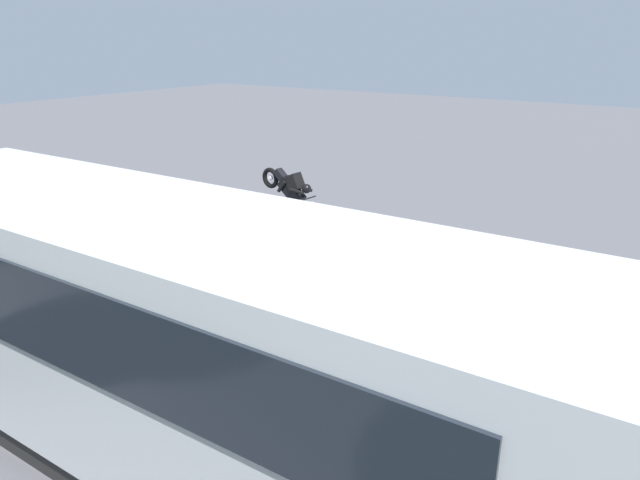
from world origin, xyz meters
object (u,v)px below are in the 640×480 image
object	(u,v)px
spectator_centre	(289,295)
stunt_motorcycle	(290,190)
tour_bus	(166,340)
traffic_cone	(331,242)
spectator_far_left	(410,332)
spectator_right	(213,290)
parked_motorcycle_silver	(425,413)
parked_motorcycle_dark	(246,352)
spectator_left	(329,324)

from	to	relation	value
spectator_centre	stunt_motorcycle	bearing A→B (deg)	-53.28
tour_bus	traffic_cone	distance (m)	7.64
spectator_far_left	spectator_right	distance (m)	3.45
tour_bus	parked_motorcycle_silver	bearing A→B (deg)	-142.36
parked_motorcycle_silver	parked_motorcycle_dark	world-z (taller)	same
spectator_left	spectator_right	size ratio (longest dim) A/B	0.99
spectator_right	stunt_motorcycle	world-z (taller)	spectator_right
parked_motorcycle_silver	parked_motorcycle_dark	xyz separation A→B (m)	(2.90, 0.15, 0.00)
spectator_far_left	spectator_right	size ratio (longest dim) A/B	1.02
spectator_right	spectator_left	bearing A→B (deg)	-177.34
parked_motorcycle_silver	parked_motorcycle_dark	bearing A→B (deg)	2.89
spectator_left	spectator_centre	bearing A→B (deg)	-20.33
spectator_left	tour_bus	bearing A→B (deg)	74.15
spectator_right	parked_motorcycle_silver	bearing A→B (deg)	174.04
parked_motorcycle_silver	spectator_far_left	bearing A→B (deg)	-52.77
spectator_centre	spectator_right	distance (m)	1.34
spectator_centre	parked_motorcycle_silver	world-z (taller)	spectator_centre
spectator_left	stunt_motorcycle	bearing A→B (deg)	-49.00
stunt_motorcycle	traffic_cone	distance (m)	2.74
parked_motorcycle_dark	spectator_centre	bearing A→B (deg)	-92.03
spectator_right	traffic_cone	xyz separation A→B (m)	(0.74, -4.78, -0.70)
spectator_centre	stunt_motorcycle	xyz separation A→B (m)	(4.24, -5.69, -0.05)
stunt_motorcycle	spectator_left	bearing A→B (deg)	131.00
spectator_right	parked_motorcycle_silver	world-z (taller)	spectator_right
tour_bus	parked_motorcycle_dark	bearing A→B (deg)	-78.49
parked_motorcycle_silver	spectator_centre	bearing A→B (deg)	-17.79
parked_motorcycle_dark	traffic_cone	distance (m)	5.70
spectator_far_left	spectator_right	world-z (taller)	spectator_far_left
spectator_far_left	parked_motorcycle_silver	world-z (taller)	spectator_far_left
stunt_motorcycle	tour_bus	bearing A→B (deg)	118.11
spectator_left	traffic_cone	world-z (taller)	spectator_left
spectator_far_left	parked_motorcycle_dark	world-z (taller)	spectator_far_left
spectator_far_left	traffic_cone	bearing A→B (deg)	-45.98
spectator_far_left	spectator_right	bearing A→B (deg)	7.87
stunt_motorcycle	parked_motorcycle_silver	bearing A→B (deg)	137.08
traffic_cone	spectator_right	bearing A→B (deg)	98.84
parked_motorcycle_dark	spectator_left	bearing A→B (deg)	-147.61
spectator_centre	parked_motorcycle_dark	size ratio (longest dim) A/B	0.85
spectator_far_left	spectator_centre	distance (m)	2.18
tour_bus	parked_motorcycle_silver	size ratio (longest dim) A/B	4.95
spectator_left	spectator_right	distance (m)	2.28
parked_motorcycle_silver	spectator_right	bearing A→B (deg)	-5.96
spectator_far_left	parked_motorcycle_dark	size ratio (longest dim) A/B	0.84
traffic_cone	spectator_far_left	bearing A→B (deg)	134.02
stunt_motorcycle	traffic_cone	world-z (taller)	stunt_motorcycle
spectator_left	stunt_motorcycle	distance (m)	8.04
tour_bus	spectator_centre	xyz separation A→B (m)	(0.33, -2.87, -0.60)
spectator_centre	parked_motorcycle_dark	world-z (taller)	spectator_centre
tour_bus	stunt_motorcycle	world-z (taller)	tour_bus
parked_motorcycle_dark	parked_motorcycle_silver	bearing A→B (deg)	-177.11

